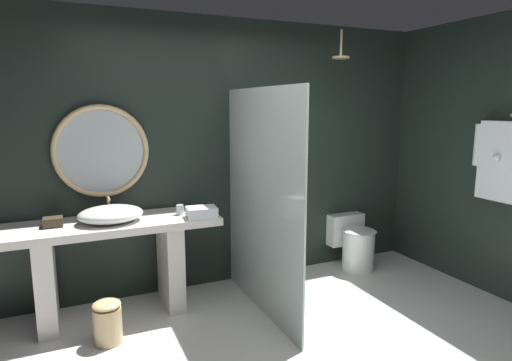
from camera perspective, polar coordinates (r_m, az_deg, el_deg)
back_wall_panel at (r=4.25m, az=-5.66°, el=3.44°), size 4.80×0.10×2.60m
side_wall_right at (r=4.69m, az=27.92°, el=2.94°), size 0.10×2.47×2.60m
vanity_counter at (r=3.86m, az=-18.73°, el=-9.31°), size 1.81×0.58×0.83m
vessel_sink at (r=3.73m, az=-18.71°, el=-4.24°), size 0.52×0.43×0.19m
tumbler_cup at (r=3.84m, az=-10.06°, el=-3.85°), size 0.06×0.06×0.09m
tissue_box at (r=3.78m, az=-25.34°, el=-4.99°), size 0.15×0.13×0.07m
round_wall_mirror at (r=3.95m, az=-19.80°, el=3.67°), size 0.81×0.05×0.81m
shower_glass_panel at (r=3.65m, az=0.73°, el=-2.99°), size 0.02×1.46×1.92m
rain_shower_head at (r=4.44m, az=11.19°, el=16.07°), size 0.17×0.17×0.27m
hanging_bathrobe at (r=4.39m, az=29.92°, el=2.63°), size 0.20×0.58×0.78m
toilet at (r=4.92m, az=12.86°, el=-8.04°), size 0.42×0.54×0.57m
waste_bin at (r=3.59m, az=-19.08°, el=-17.27°), size 0.21×0.21×0.34m
folded_hand_towel at (r=3.72m, az=-7.23°, el=-4.21°), size 0.27×0.21×0.09m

